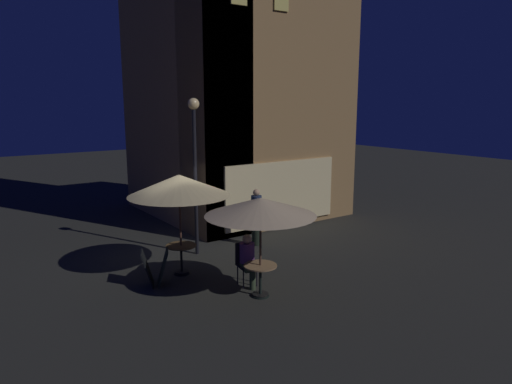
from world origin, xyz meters
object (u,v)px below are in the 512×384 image
(menu_sandwich_board, at_px, (155,268))
(patron_seated_0, at_px, (248,257))
(patio_umbrella_1, at_px, (260,207))
(cafe_table_0, at_px, (181,253))
(patron_standing_1, at_px, (256,217))
(street_lamp_near_corner, at_px, (195,150))
(cafe_table_1, at_px, (260,273))
(patio_umbrella_0, at_px, (179,185))
(cafe_chair_0, at_px, (245,260))

(menu_sandwich_board, distance_m, patron_seated_0, 2.19)
(menu_sandwich_board, height_order, patio_umbrella_1, patio_umbrella_1)
(cafe_table_0, bearing_deg, patron_standing_1, 16.50)
(cafe_table_0, bearing_deg, street_lamp_near_corner, 47.63)
(cafe_table_1, xyz_separation_m, patio_umbrella_0, (-0.81, 2.25, 1.72))
(street_lamp_near_corner, height_order, menu_sandwich_board, street_lamp_near_corner)
(menu_sandwich_board, relative_size, cafe_table_0, 1.12)
(cafe_table_0, height_order, cafe_table_1, cafe_table_0)
(cafe_table_1, xyz_separation_m, patron_standing_1, (2.09, 3.11, 0.34))
(cafe_table_1, distance_m, patio_umbrella_0, 2.95)
(cafe_table_1, bearing_deg, menu_sandwich_board, 130.50)
(street_lamp_near_corner, xyz_separation_m, patio_umbrella_0, (-1.05, -1.15, -0.71))
(patio_umbrella_0, bearing_deg, patron_seated_0, -60.32)
(street_lamp_near_corner, bearing_deg, patio_umbrella_0, -132.37)
(patio_umbrella_1, bearing_deg, patron_standing_1, 56.11)
(cafe_table_1, height_order, patio_umbrella_1, patio_umbrella_1)
(patio_umbrella_0, relative_size, patio_umbrella_1, 1.04)
(cafe_table_1, bearing_deg, patio_umbrella_1, 104.04)
(patron_standing_1, bearing_deg, cafe_table_1, 46.83)
(patron_seated_0, xyz_separation_m, patron_standing_1, (1.98, 2.47, 0.17))
(street_lamp_near_corner, distance_m, cafe_chair_0, 3.52)
(patio_umbrella_0, xyz_separation_m, patron_seated_0, (0.92, -1.61, -1.55))
(menu_sandwich_board, relative_size, cafe_chair_0, 0.85)
(menu_sandwich_board, xyz_separation_m, cafe_table_0, (0.84, 0.33, 0.11))
(street_lamp_near_corner, xyz_separation_m, cafe_table_0, (-1.05, -1.15, -2.40))
(street_lamp_near_corner, height_order, cafe_chair_0, street_lamp_near_corner)
(cafe_table_0, bearing_deg, cafe_table_1, -70.31)
(menu_sandwich_board, relative_size, cafe_table_1, 1.15)
(cafe_table_1, xyz_separation_m, patron_seated_0, (0.11, 0.64, 0.17))
(menu_sandwich_board, bearing_deg, cafe_table_0, 44.77)
(patio_umbrella_1, bearing_deg, menu_sandwich_board, 130.50)
(cafe_table_0, relative_size, cafe_chair_0, 0.76)
(street_lamp_near_corner, xyz_separation_m, cafe_chair_0, (-0.11, -2.61, -2.36))
(patron_standing_1, bearing_deg, cafe_chair_0, 40.59)
(cafe_table_0, distance_m, cafe_chair_0, 1.74)
(cafe_chair_0, bearing_deg, cafe_table_0, -137.40)
(cafe_table_0, relative_size, cafe_table_1, 1.02)
(street_lamp_near_corner, relative_size, patio_umbrella_1, 1.80)
(patio_umbrella_0, height_order, patio_umbrella_1, patio_umbrella_0)
(menu_sandwich_board, bearing_deg, patio_umbrella_1, -26.19)
(menu_sandwich_board, distance_m, cafe_table_0, 0.91)
(menu_sandwich_board, distance_m, patio_umbrella_1, 2.99)
(cafe_table_0, distance_m, patron_seated_0, 1.86)
(cafe_table_0, height_order, patio_umbrella_0, patio_umbrella_0)
(patio_umbrella_1, relative_size, patron_seated_0, 1.96)
(cafe_table_0, xyz_separation_m, cafe_chair_0, (0.94, -1.46, 0.04))
(cafe_table_0, height_order, patron_seated_0, patron_seated_0)
(menu_sandwich_board, bearing_deg, patron_seated_0, -12.82)
(patron_standing_1, bearing_deg, cafe_table_0, 7.23)
(menu_sandwich_board, bearing_deg, patio_umbrella_0, 44.77)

